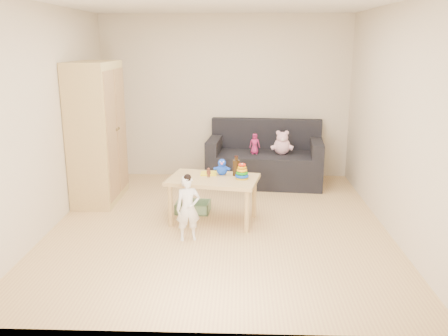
{
  "coord_description": "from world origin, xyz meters",
  "views": [
    {
      "loc": [
        0.26,
        -5.44,
        2.16
      ],
      "look_at": [
        0.05,
        0.25,
        0.65
      ],
      "focal_mm": 38.0,
      "sensor_mm": 36.0,
      "label": 1
    }
  ],
  "objects_px": {
    "play_table": "(213,200)",
    "toddler": "(188,209)",
    "wardrobe": "(97,133)",
    "sofa": "(265,168)"
  },
  "relations": [
    {
      "from": "wardrobe",
      "to": "play_table",
      "type": "distance_m",
      "value": 1.96
    },
    {
      "from": "wardrobe",
      "to": "toddler",
      "type": "distance_m",
      "value": 2.06
    },
    {
      "from": "sofa",
      "to": "play_table",
      "type": "xyz_separation_m",
      "value": [
        -0.71,
        -1.66,
        0.03
      ]
    },
    {
      "from": "sofa",
      "to": "toddler",
      "type": "distance_m",
      "value": 2.44
    },
    {
      "from": "play_table",
      "to": "toddler",
      "type": "distance_m",
      "value": 0.63
    },
    {
      "from": "sofa",
      "to": "play_table",
      "type": "bearing_deg",
      "value": -107.7
    },
    {
      "from": "play_table",
      "to": "toddler",
      "type": "xyz_separation_m",
      "value": [
        -0.25,
        -0.58,
        0.08
      ]
    },
    {
      "from": "wardrobe",
      "to": "sofa",
      "type": "bearing_deg",
      "value": 19.9
    },
    {
      "from": "wardrobe",
      "to": "play_table",
      "type": "bearing_deg",
      "value": -26.19
    },
    {
      "from": "play_table",
      "to": "wardrobe",
      "type": "bearing_deg",
      "value": 153.81
    }
  ]
}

